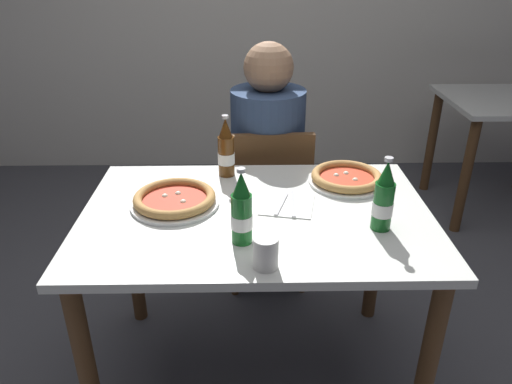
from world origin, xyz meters
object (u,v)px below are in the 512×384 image
Objects in this scene: beer_bottle_left at (226,151)px; chair_behind_table at (268,199)px; dining_table_background at (508,123)px; beer_bottle_right at (242,212)px; beer_bottle_center at (384,200)px; paper_cup at (266,253)px; dining_table_main at (256,240)px; napkin_with_cutlery at (287,205)px; pizza_marinara_far at (175,199)px; pizza_margherita_near at (347,178)px; diner_seated at (267,175)px.

chair_behind_table is at bearing 59.18° from beer_bottle_left.
beer_bottle_right is (-1.64, -1.58, 0.26)m from dining_table_background.
beer_bottle_center is 2.60× the size of paper_cup.
dining_table_main is at bearing 93.59° from paper_cup.
beer_bottle_left is at bearing 97.44° from beer_bottle_right.
chair_behind_table is at bearing -152.89° from dining_table_background.
beer_bottle_left is at bearing 57.04° from chair_behind_table.
chair_behind_table reaches higher than dining_table_background.
napkin_with_cutlery reaches higher than dining_table_main.
paper_cup reaches higher than pizza_marinara_far.
chair_behind_table is 0.72m from pizza_marinara_far.
pizza_margherita_near is 1.18× the size of beer_bottle_left.
chair_behind_table is 0.99m from paper_cup.
dining_table_background is at bearing 35.39° from pizza_marinara_far.
beer_bottle_right is at bearing -104.07° from dining_table_main.
pizza_marinara_far is 1.27× the size of beer_bottle_left.
pizza_marinara_far is (-0.35, -0.60, 0.19)m from diner_seated.
beer_bottle_right is at bearing -97.61° from diner_seated.
diner_seated is 0.72m from pizza_marinara_far.
dining_table_main is at bearing 75.93° from beer_bottle_right.
pizza_margherita_near is 0.64m from paper_cup.
beer_bottle_left is 0.50m from beer_bottle_right.
beer_bottle_right reaches higher than dining_table_main.
beer_bottle_left reaches higher than dining_table_main.
paper_cup is at bearing -121.25° from pizza_margherita_near.
pizza_margherita_near reaches higher than dining_table_main.
beer_bottle_left reaches higher than dining_table_background.
pizza_marinara_far is (-0.29, 0.06, 0.14)m from dining_table_main.
pizza_margherita_near is 0.35m from beer_bottle_center.
beer_bottle_left is at bearing 140.31° from beer_bottle_center.
pizza_margherita_near is 0.30m from napkin_with_cutlery.
dining_table_main is 0.17m from napkin_with_cutlery.
dining_table_background is at bearing 25.55° from diner_seated.
beer_bottle_right is (-0.11, -0.85, 0.27)m from diner_seated.
dining_table_background is 2.33m from paper_cup.
pizza_margherita_near is at bearing -10.33° from beer_bottle_left.
beer_bottle_center is at bearing -128.36° from dining_table_background.
napkin_with_cutlery is at bearing 21.41° from dining_table_main.
beer_bottle_center is at bearing -66.85° from diner_seated.
pizza_marinara_far is at bearing 128.91° from paper_cup.
dining_table_main is at bearing -10.97° from pizza_marinara_far.
pizza_marinara_far is 0.40m from napkin_with_cutlery.
beer_bottle_right is at bearing 79.59° from chair_behind_table.
diner_seated reaches higher than beer_bottle_left.
dining_table_main is 0.67m from diner_seated.
diner_seated reaches higher than beer_bottle_center.
diner_seated is (0.07, 0.66, -0.05)m from dining_table_main.
beer_bottle_right reaches higher than chair_behind_table.
pizza_marinara_far is 1.47× the size of napkin_with_cutlery.
beer_bottle_right is at bearing -82.56° from beer_bottle_left.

